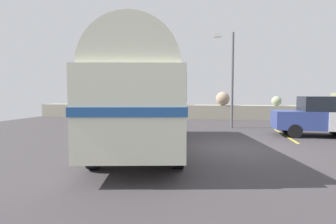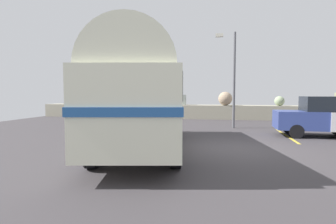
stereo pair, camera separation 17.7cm
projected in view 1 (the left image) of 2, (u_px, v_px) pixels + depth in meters
The scene contains 5 objects.
ground at pixel (235, 148), 9.72m from camera, with size 32.00×26.00×0.02m.
breakwater at pixel (227, 110), 21.20m from camera, with size 31.36×2.04×2.43m.
vintage_coach at pixel (143, 92), 9.55m from camera, with size 4.07×8.89×3.70m.
parked_car_nearest at pixel (322, 116), 12.38m from camera, with size 4.13×1.79×1.86m.
lamp_post at pixel (230, 74), 15.38m from camera, with size 1.16×0.45×5.50m.
Camera 1 is at (-0.68, -9.90, 2.00)m, focal length 28.53 mm.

